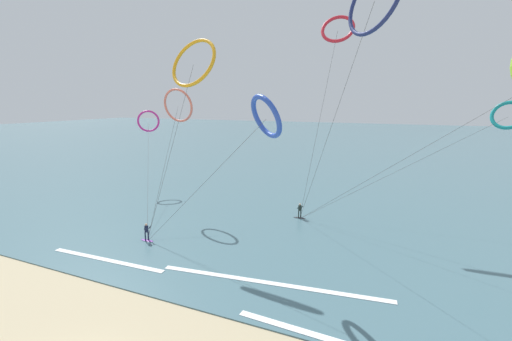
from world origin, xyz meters
TOP-DOWN VIEW (x-y plane):
  - sea_water at (0.00, 107.35)m, footprint 400.00×200.00m
  - surfer_violet at (-7.74, 14.68)m, footprint 1.40×0.72m
  - surfer_charcoal at (3.49, 26.53)m, footprint 1.40×0.73m
  - kite_magenta at (-20.74, 30.91)m, footprint 14.43×17.67m
  - kite_crimson at (5.98, 30.76)m, footprint 4.37×5.44m
  - kite_coral at (-10.90, 24.69)m, footprint 5.16×10.60m
  - kite_amber at (-4.72, 18.84)m, footprint 5.71×5.85m
  - kite_teal at (22.92, 33.44)m, footprint 21.27×8.34m
  - kite_cobalt at (4.28, 14.32)m, footprint 13.94×3.47m
  - wave_crest_mid at (-8.05, 10.15)m, footprint 11.15×0.93m
  - wave_crest_far at (5.61, 12.09)m, footprint 16.80×2.49m

SIDE VIEW (x-z plane):
  - sea_water at x=0.00m, z-range 0.00..0.08m
  - wave_crest_mid at x=-8.05m, z-range 0.00..0.12m
  - wave_crest_far at x=5.61m, z-range 0.00..0.12m
  - surfer_violet at x=-7.74m, z-range -0.03..1.67m
  - surfer_charcoal at x=3.49m, z-range -0.03..1.67m
  - kite_magenta at x=-20.74m, z-range 4.21..15.85m
  - kite_teal at x=22.92m, z-range 4.96..17.96m
  - kite_cobalt at x=4.28m, z-range 5.04..18.46m
  - kite_coral at x=-10.90m, z-range 5.19..19.55m
  - kite_amber at x=-4.72m, z-range 6.99..25.61m
  - kite_crimson at x=5.98m, z-range 9.42..31.58m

